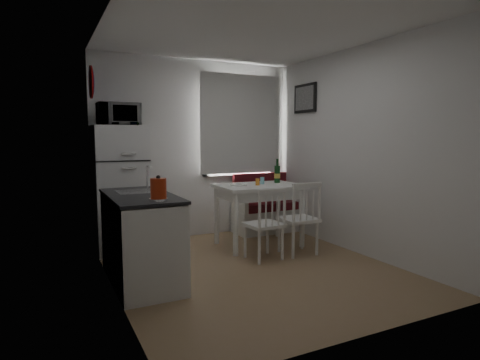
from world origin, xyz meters
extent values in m
cube|color=#9E7E54|center=(0.00, 0.00, 0.00)|extent=(3.00, 3.50, 0.02)
cube|color=white|center=(0.00, 0.00, 2.60)|extent=(3.00, 3.50, 0.02)
cube|color=white|center=(0.00, 1.75, 1.30)|extent=(3.00, 0.02, 2.60)
cube|color=white|center=(0.00, -1.75, 1.30)|extent=(3.00, 0.02, 2.60)
cube|color=white|center=(-1.50, 0.00, 1.30)|extent=(0.02, 3.50, 2.60)
cube|color=white|center=(1.50, 0.00, 1.30)|extent=(0.02, 3.50, 2.60)
cube|color=white|center=(0.70, 1.72, 1.62)|extent=(1.22, 0.06, 1.47)
cube|color=white|center=(0.70, 1.65, 1.68)|extent=(1.35, 0.02, 1.50)
cube|color=white|center=(-1.20, 0.15, 0.43)|extent=(0.60, 1.30, 0.86)
cube|color=black|center=(-1.20, 0.15, 0.89)|extent=(0.62, 1.32, 0.03)
cube|color=#99999E|center=(-1.18, 0.40, 0.85)|extent=(0.40, 0.40, 0.10)
cylinder|color=silver|center=(-1.02, 0.58, 1.03)|extent=(0.02, 0.02, 0.26)
cylinder|color=navy|center=(-1.47, 1.45, 2.15)|extent=(0.03, 0.40, 0.40)
cube|color=black|center=(1.48, 1.10, 2.05)|extent=(0.04, 0.52, 0.42)
cube|color=white|center=(1.18, 1.48, 0.18)|extent=(1.27, 0.49, 0.35)
cube|color=#5C1319|center=(1.18, 1.48, 0.41)|extent=(1.21, 0.45, 0.12)
cube|color=#5C1319|center=(1.18, 1.67, 0.68)|extent=(1.21, 0.10, 0.45)
cube|color=white|center=(0.55, 0.83, 0.81)|extent=(1.14, 0.81, 0.04)
cube|color=white|center=(0.55, 0.83, 0.72)|extent=(1.02, 0.70, 0.13)
cylinder|color=white|center=(0.55, 0.83, 0.40)|extent=(0.07, 0.07, 0.79)
cube|color=white|center=(0.30, 0.26, 0.42)|extent=(0.44, 0.42, 0.04)
cube|color=white|center=(0.30, 0.08, 0.66)|extent=(0.39, 0.07, 0.43)
cube|color=white|center=(0.80, 0.26, 0.44)|extent=(0.44, 0.42, 0.04)
cube|color=white|center=(0.80, 0.07, 0.69)|extent=(0.41, 0.05, 0.45)
cube|color=white|center=(-1.18, 1.40, 0.81)|extent=(0.65, 0.65, 1.62)
imported|color=white|center=(-1.18, 1.35, 1.76)|extent=(0.51, 0.34, 0.28)
cylinder|color=#B82D0E|center=(-1.15, -0.38, 1.01)|extent=(0.17, 0.17, 0.23)
cylinder|color=orange|center=(0.50, 0.78, 0.88)|extent=(0.05, 0.05, 0.09)
cylinder|color=#8EDFF2|center=(0.63, 0.88, 0.88)|extent=(0.06, 0.06, 0.10)
cylinder|color=white|center=(0.25, 0.85, 0.84)|extent=(0.22, 0.22, 0.02)
camera|label=1|loc=(-2.08, -3.87, 1.46)|focal=30.00mm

